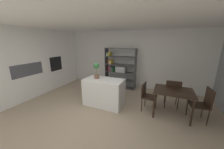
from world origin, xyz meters
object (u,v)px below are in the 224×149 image
at_px(dining_table, 173,93).
at_px(dining_chair_far, 172,92).
at_px(dining_chair_island_side, 147,94).
at_px(open_bookshelf, 119,68).
at_px(built_in_oven, 56,64).
at_px(potted_plant_on_island, 96,69).
at_px(dining_chair_window_side, 204,102).
at_px(kitchen_island, 104,92).

distance_m(dining_table, dining_chair_far, 0.45).
relative_size(dining_table, dining_chair_island_side, 1.19).
bearing_deg(open_bookshelf, dining_table, -35.04).
bearing_deg(dining_chair_island_side, open_bookshelf, 51.09).
bearing_deg(built_in_oven, open_bookshelf, 25.71).
height_order(built_in_oven, potted_plant_on_island, built_in_oven).
xyz_separation_m(potted_plant_on_island, dining_table, (2.35, 0.21, -0.52)).
bearing_deg(open_bookshelf, dining_chair_island_side, -45.82).
relative_size(potted_plant_on_island, dining_chair_island_side, 0.61).
bearing_deg(dining_chair_far, dining_chair_window_side, 147.17).
xyz_separation_m(open_bookshelf, dining_chair_far, (2.23, -1.13, -0.34)).
relative_size(potted_plant_on_island, dining_chair_far, 0.55).
distance_m(potted_plant_on_island, dining_table, 2.42).
distance_m(potted_plant_on_island, open_bookshelf, 1.81).
distance_m(kitchen_island, potted_plant_on_island, 0.81).
bearing_deg(dining_table, potted_plant_on_island, -174.81).
distance_m(open_bookshelf, dining_chair_far, 2.53).
bearing_deg(built_in_oven, kitchen_island, -12.01).
height_order(kitchen_island, dining_chair_island_side, kitchen_island).
distance_m(built_in_oven, potted_plant_on_island, 2.47).
bearing_deg(open_bookshelf, built_in_oven, -154.29).
height_order(open_bookshelf, dining_chair_window_side, open_bookshelf).
distance_m(potted_plant_on_island, dining_chair_window_side, 3.16).
xyz_separation_m(dining_chair_far, dining_chair_window_side, (0.73, -0.42, -0.02)).
distance_m(built_in_oven, dining_table, 4.78).
bearing_deg(dining_chair_far, open_bookshelf, -29.70).
distance_m(dining_table, dining_chair_island_side, 0.74).
relative_size(kitchen_island, dining_table, 1.26).
bearing_deg(kitchen_island, built_in_oven, 167.99).
relative_size(dining_table, dining_chair_far, 1.08).
relative_size(kitchen_island, dining_chair_window_side, 1.38).
bearing_deg(dining_chair_island_side, dining_chair_far, -52.84).
bearing_deg(kitchen_island, dining_chair_island_side, 9.56).
relative_size(built_in_oven, dining_chair_window_side, 0.64).
bearing_deg(dining_table, open_bookshelf, 144.96).
height_order(kitchen_island, dining_chair_far, dining_chair_far).
xyz_separation_m(potted_plant_on_island, dining_chair_far, (2.36, 0.65, -0.64)).
distance_m(kitchen_island, dining_table, 2.11).
xyz_separation_m(kitchen_island, potted_plant_on_island, (-0.27, 0.01, 0.76)).
bearing_deg(dining_chair_far, kitchen_island, 14.46).
relative_size(built_in_oven, dining_chair_island_side, 0.69).
xyz_separation_m(potted_plant_on_island, dining_chair_island_side, (1.63, 0.22, -0.68)).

